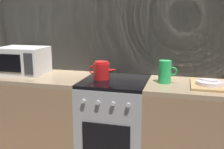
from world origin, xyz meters
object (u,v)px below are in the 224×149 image
at_px(kettle, 102,70).
at_px(pitcher, 165,72).
at_px(stove_unit, 115,126).
at_px(microwave, 23,60).
at_px(dish_pile, 209,84).

distance_m(kettle, pitcher, 0.58).
bearing_deg(pitcher, stove_unit, -179.00).
bearing_deg(microwave, stove_unit, -1.89).
height_order(microwave, pitcher, microwave).
xyz_separation_m(stove_unit, microwave, (-0.97, 0.03, 0.59)).
height_order(stove_unit, pitcher, pitcher).
bearing_deg(kettle, pitcher, -0.22).
bearing_deg(kettle, stove_unit, -4.40).
relative_size(kettle, dish_pile, 0.71).
bearing_deg(stove_unit, microwave, 178.11).
bearing_deg(dish_pile, stove_unit, 179.35).
relative_size(pitcher, dish_pile, 0.50).
distance_m(kettle, dish_pile, 0.95).
bearing_deg(stove_unit, dish_pile, -0.65).
bearing_deg(pitcher, microwave, 179.03).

